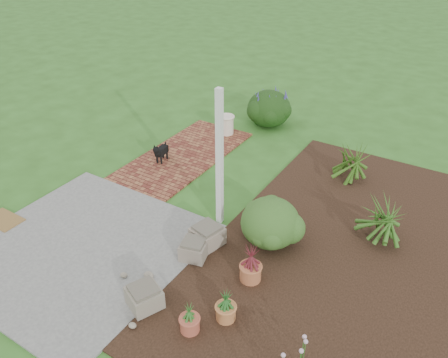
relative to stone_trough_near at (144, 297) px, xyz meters
The scene contains 18 objects.
ground 2.20m from the stone_trough_near, 102.63° to the left, with size 80.00×80.00×0.00m, color #2E5A1C.
concrete_patio 1.78m from the stone_trough_near, 167.20° to the left, with size 3.50×3.50×0.04m, color slate.
brick_path 4.46m from the stone_trough_near, 119.25° to the left, with size 1.60×3.50×0.04m, color maroon.
garden_bed 3.33m from the stone_trough_near, 52.61° to the left, with size 4.00×7.00×0.03m, color black.
veranda_post 2.49m from the stone_trough_near, 94.59° to the left, with size 0.10×0.10×2.50m, color white.
stone_trough_near is the anchor object (origin of this frame).
stone_trough_mid 1.20m from the stone_trough_near, 90.00° to the left, with size 0.40×0.40×0.27m, color #746959.
stone_trough_far 1.58m from the stone_trough_near, 90.00° to the left, with size 0.45×0.45×0.30m, color #7C705C.
coir_doormat 3.47m from the stone_trough_near, behind, with size 0.68×0.44×0.02m, color brown.
black_dog 4.13m from the stone_trough_near, 125.81° to the left, with size 0.20×0.51×0.44m.
cream_ceramic_urn 5.67m from the stone_trough_near, 110.02° to the left, with size 0.34×0.34×0.46m, color beige.
evergreen_shrub 2.34m from the stone_trough_near, 68.72° to the left, with size 0.98×0.98×0.83m, color #143610.
agapanthus_clump_back 3.98m from the stone_trough_near, 53.15° to the left, with size 1.06×1.06×0.95m, color #143E10, non-canonical shape.
agapanthus_clump_front 5.07m from the stone_trough_near, 74.87° to the left, with size 1.02×1.02×0.90m, color #11360B, non-canonical shape.
terracotta_pot_bronze 1.59m from the stone_trough_near, 50.96° to the left, with size 0.32×0.32×0.26m, color #B3643C.
terracotta_pot_small_left 1.16m from the stone_trough_near, 20.70° to the left, with size 0.27×0.27×0.23m, color #B7703E.
terracotta_pot_small_right 0.78m from the stone_trough_near, ahead, with size 0.26×0.26×0.22m, color #AB4F39.
purple_flowering_bush 6.56m from the stone_trough_near, 101.77° to the left, with size 1.11×1.11×0.95m, color black.
Camera 1 is at (3.69, -5.20, 4.77)m, focal length 35.00 mm.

